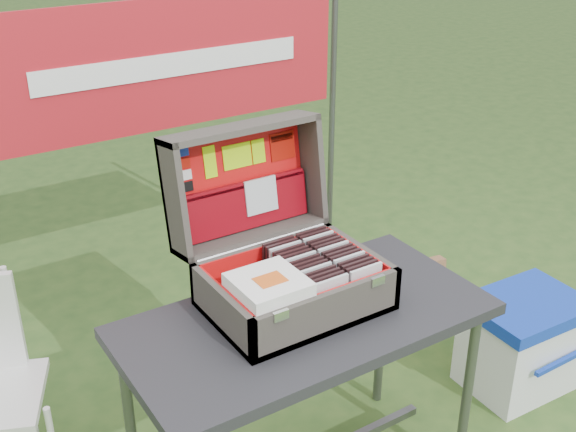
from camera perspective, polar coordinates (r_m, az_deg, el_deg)
table at (r=2.56m, az=1.33°, el=-14.84°), size 1.20×0.60×0.75m
table_top at (r=2.35m, az=1.41°, el=-8.26°), size 1.20×0.60×0.04m
table_leg_fr at (r=2.72m, az=13.97°, el=-13.49°), size 0.04×0.04×0.71m
table_leg_bl at (r=2.56m, az=-12.30°, el=-16.18°), size 0.04×0.04×0.71m
table_leg_br at (r=2.99m, az=7.38°, el=-8.87°), size 0.04×0.04×0.71m
suitcase at (r=2.29m, az=-0.27°, el=-0.91°), size 0.55×0.56×0.53m
suitcase_base_bottom at (r=2.37m, az=0.53°, el=-6.93°), size 0.55×0.40×0.02m
suitcase_base_wall_front at (r=2.21m, az=3.23°, el=-7.73°), size 0.55×0.02×0.15m
suitcase_base_wall_back at (r=2.48m, az=-1.85°, el=-3.73°), size 0.55×0.02×0.15m
suitcase_base_wall_left at (r=2.23m, az=-5.25°, el=-7.53°), size 0.02×0.40×0.15m
suitcase_base_wall_right at (r=2.48m, az=5.70°, el=-3.86°), size 0.02×0.40×0.15m
suitcase_liner_floor at (r=2.37m, az=0.53°, el=-6.64°), size 0.51×0.35×0.01m
suitcase_latch_left at (r=2.08m, az=-0.57°, el=-7.87°), size 0.05×0.01×0.03m
suitcase_latch_right at (r=2.27m, az=7.10°, el=-5.10°), size 0.05×0.01×0.03m
suitcase_hinge at (r=2.45m, az=-2.00°, el=-2.11°), size 0.50×0.02×0.02m
suitcase_lid_back at (r=2.51m, az=-4.04°, el=2.91°), size 0.55×0.08×0.39m
suitcase_lid_rim_far at (r=2.41m, az=-3.80°, el=6.93°), size 0.55×0.15×0.05m
suitcase_lid_rim_near at (r=2.51m, az=-2.89°, el=-1.46°), size 0.55×0.15×0.05m
suitcase_lid_rim_left at (r=2.35m, az=-8.98°, el=1.24°), size 0.02×0.21×0.41m
suitcase_lid_rim_right at (r=2.58m, az=1.81°, el=3.91°), size 0.02×0.21×0.41m
suitcase_lid_liner at (r=2.50m, az=-3.89°, el=2.85°), size 0.51×0.06×0.35m
suitcase_liner_wall_front at (r=2.22m, az=3.02°, el=-7.33°), size 0.51×0.01×0.13m
suitcase_liner_wall_back at (r=2.46m, az=-1.68°, el=-3.64°), size 0.51×0.01×0.13m
suitcase_liner_wall_left at (r=2.23m, az=-4.94°, el=-7.19°), size 0.01×0.35×0.13m
suitcase_liner_wall_right at (r=2.46m, az=5.46°, el=-3.72°), size 0.01×0.35×0.13m
suitcase_lid_pocket at (r=2.51m, az=-3.45°, el=0.75°), size 0.49×0.06×0.16m
suitcase_pocket_edge at (r=2.48m, az=-3.58°, el=2.47°), size 0.48×0.02×0.02m
suitcase_pocket_cd at (r=2.51m, az=-2.15°, el=1.63°), size 0.12×0.03×0.12m
lid_sticker_cc_a at (r=2.38m, az=-8.47°, el=5.05°), size 0.05×0.01×0.03m
lid_sticker_cc_b at (r=2.38m, az=-8.35°, el=4.12°), size 0.05×0.01×0.03m
lid_sticker_cc_c at (r=2.39m, az=-8.22°, el=3.19°), size 0.05×0.01×0.03m
lid_sticker_cc_d at (r=2.40m, az=-8.10°, el=2.27°), size 0.05×0.01×0.03m
lid_card_neon_tall at (r=2.43m, az=-6.18°, el=4.26°), size 0.04×0.02×0.11m
lid_card_neon_main at (r=2.47m, az=-4.04°, el=4.75°), size 0.11×0.02×0.08m
lid_card_neon_small at (r=2.51m, az=-2.35°, el=5.13°), size 0.05×0.02×0.08m
lid_sticker_band at (r=2.56m, az=-0.44°, el=5.56°), size 0.10×0.02×0.10m
lid_sticker_band_bar at (r=2.55m, az=-0.50°, el=6.21°), size 0.09×0.01×0.02m
cd_left_0 at (r=2.24m, az=3.43°, el=-6.53°), size 0.12×0.01×0.14m
cd_left_1 at (r=2.26m, az=3.10°, el=-6.28°), size 0.12×0.01×0.14m
cd_left_2 at (r=2.27m, az=2.78°, el=-6.04°), size 0.12×0.01×0.14m
cd_left_3 at (r=2.29m, az=2.46°, el=-5.80°), size 0.12×0.01×0.14m
cd_left_4 at (r=2.30m, az=2.15°, el=-5.56°), size 0.12×0.01×0.14m
cd_left_5 at (r=2.32m, az=1.84°, el=-5.33°), size 0.12×0.01×0.14m
cd_left_6 at (r=2.33m, az=1.53°, el=-5.10°), size 0.12×0.01×0.14m
cd_left_7 at (r=2.35m, az=1.23°, el=-4.87°), size 0.12×0.01×0.14m
cd_left_8 at (r=2.36m, az=0.94°, el=-4.64°), size 0.12×0.01×0.14m
cd_left_9 at (r=2.38m, az=0.64°, el=-4.42°), size 0.12×0.01×0.14m
cd_left_10 at (r=2.39m, az=0.36°, el=-4.20°), size 0.12×0.01×0.14m
cd_left_11 at (r=2.41m, az=0.07°, el=-3.99°), size 0.12×0.01×0.14m
cd_left_12 at (r=2.43m, az=-0.21°, el=-3.77°), size 0.12×0.01×0.14m
cd_left_13 at (r=2.44m, az=-0.49°, el=-3.56°), size 0.12×0.01×0.14m
cd_left_14 at (r=2.46m, az=-0.76°, el=-3.35°), size 0.12×0.01×0.14m
cd_right_0 at (r=2.31m, az=6.12°, el=-5.54°), size 0.12×0.01×0.14m
cd_right_1 at (r=2.33m, az=5.79°, el=-5.31°), size 0.12×0.01×0.14m
cd_right_2 at (r=2.34m, az=5.46°, el=-5.08°), size 0.12×0.01×0.14m
cd_right_3 at (r=2.35m, az=5.13°, el=-4.86°), size 0.12×0.01×0.14m
cd_right_4 at (r=2.37m, az=4.81°, el=-4.64°), size 0.12×0.01×0.14m
cd_right_5 at (r=2.38m, az=4.49°, el=-4.42°), size 0.12×0.01×0.14m
cd_right_6 at (r=2.40m, az=4.18°, el=-4.20°), size 0.12×0.01×0.14m
cd_right_7 at (r=2.41m, az=3.87°, el=-3.98°), size 0.12×0.01×0.14m
cd_right_8 at (r=2.43m, az=3.57°, el=-3.77°), size 0.12×0.01×0.14m
cd_right_9 at (r=2.44m, az=3.26°, el=-3.56°), size 0.12×0.01×0.14m
cd_right_10 at (r=2.46m, az=2.97°, el=-3.35°), size 0.12×0.01×0.14m
cd_right_11 at (r=2.48m, az=2.67°, el=-3.15°), size 0.12×0.01×0.14m
cd_right_12 at (r=2.49m, az=2.38°, el=-2.95°), size 0.12×0.01×0.14m
cd_right_13 at (r=2.51m, az=2.10°, el=-2.75°), size 0.12×0.01×0.14m
cd_right_14 at (r=2.52m, az=1.82°, el=-2.55°), size 0.12×0.01×0.14m
songbook_0 at (r=2.18m, az=-1.54°, el=-5.81°), size 0.21×0.21×0.00m
songbook_1 at (r=2.18m, az=-1.55°, el=-5.70°), size 0.21×0.21×0.00m
songbook_2 at (r=2.18m, az=-1.55°, el=-5.58°), size 0.21×0.21×0.00m
songbook_3 at (r=2.17m, az=-1.55°, el=-5.47°), size 0.21×0.21×0.00m
songbook_4 at (r=2.17m, az=-1.55°, el=-5.36°), size 0.21×0.21×0.00m
songbook_5 at (r=2.17m, az=-1.55°, el=-5.25°), size 0.21×0.21×0.00m
songbook_6 at (r=2.17m, az=-1.55°, el=-5.13°), size 0.21×0.21×0.00m
songbook_7 at (r=2.16m, az=-1.56°, el=-5.02°), size 0.21×0.21×0.00m
songbook_graphic at (r=2.15m, az=-1.42°, el=-5.04°), size 0.09×0.07×0.00m
cooler at (r=3.29m, az=17.98°, el=-9.49°), size 0.49×0.38×0.42m
cooler_body at (r=3.31m, az=17.91°, el=-9.89°), size 0.47×0.36×0.36m
cooler_lid at (r=3.20m, az=18.42°, el=-6.81°), size 0.49×0.38×0.06m
cooler_handle at (r=3.19m, az=20.67°, el=-10.79°), size 0.28×0.02×0.02m
chair_leg_br at (r=2.99m, az=-19.68°, el=-13.84°), size 0.02×0.02×0.41m
chair_upright_right at (r=2.78m, az=-20.98°, el=-7.23°), size 0.02×0.02×0.38m
cardboard_box at (r=3.50m, az=9.59°, el=-6.62°), size 0.37×0.16×0.38m
banner_post_right at (r=3.68m, az=3.47°, el=6.82°), size 0.03×0.03×1.70m
banner at (r=3.14m, az=-9.13°, el=11.76°), size 1.60×0.02×0.55m
banner_text at (r=3.13m, az=-9.03°, el=11.72°), size 1.20×0.00×0.10m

